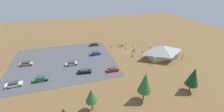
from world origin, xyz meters
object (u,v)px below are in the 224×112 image
at_px(bicycle_teal_yard_center, 126,44).
at_px(visitor_near_lot, 132,55).
at_px(bicycle_white_yard_right, 124,46).
at_px(car_blue_front_row, 95,53).
at_px(bicycle_orange_lone_east, 150,47).
at_px(car_green_far_end, 41,79).
at_px(car_maroon_aisle_side, 94,44).
at_px(bicycle_green_near_porch, 126,49).
at_px(car_tan_by_curb, 26,64).
at_px(visitor_at_bikes, 134,50).
at_px(visitor_crossing_yard, 134,49).
at_px(bicycle_purple_back_row, 120,47).
at_px(car_silver_inner_stall, 71,63).
at_px(pine_midwest, 193,77).
at_px(trash_bin, 122,46).
at_px(bicycle_blue_yard_front, 118,46).
at_px(bicycle_red_near_sign, 133,46).
at_px(car_white_mid_lot, 14,84).
at_px(lot_sign, 111,48).
at_px(bike_pavilion, 163,51).
at_px(car_black_second_row, 84,71).
at_px(pine_east, 91,95).
at_px(pine_far_east, 145,83).
at_px(car_red_near_entry, 112,69).

xyz_separation_m(bicycle_teal_yard_center, visitor_near_lot, (2.53, 13.78, 0.51)).
relative_size(bicycle_white_yard_right, car_blue_front_row, 0.38).
xyz_separation_m(bicycle_orange_lone_east, car_green_far_end, (47.41, 13.30, 0.38)).
bearing_deg(car_maroon_aisle_side, bicycle_orange_lone_east, 156.49).
xyz_separation_m(bicycle_green_near_porch, car_tan_by_curb, (42.02, 2.25, 0.42)).
height_order(visitor_at_bikes, visitor_crossing_yard, visitor_at_bikes).
bearing_deg(bicycle_purple_back_row, car_silver_inner_stall, 23.85).
bearing_deg(pine_midwest, trash_bin, -79.34).
height_order(pine_midwest, car_maroon_aisle_side, pine_midwest).
height_order(bicycle_orange_lone_east, bicycle_purple_back_row, bicycle_purple_back_row).
bearing_deg(visitor_crossing_yard, trash_bin, -65.09).
height_order(bicycle_blue_yard_front, bicycle_red_near_sign, bicycle_blue_yard_front).
bearing_deg(bicycle_teal_yard_center, car_white_mid_lot, 25.43).
xyz_separation_m(lot_sign, car_silver_inner_stall, (18.71, 8.60, -0.70)).
relative_size(trash_bin, car_green_far_end, 0.19).
height_order(lot_sign, bicycle_white_yard_right, lot_sign).
bearing_deg(bicycle_orange_lone_east, bicycle_green_near_porch, -6.35).
xyz_separation_m(bicycle_green_near_porch, bicycle_blue_yard_front, (2.08, -5.03, 0.04)).
xyz_separation_m(car_white_mid_lot, car_maroon_aisle_side, (-29.43, -25.03, -0.04)).
distance_m(bicycle_red_near_sign, car_white_mid_lot, 51.10).
distance_m(bike_pavilion, pine_midwest, 21.35).
bearing_deg(car_green_far_end, visitor_near_lot, -168.65).
relative_size(bike_pavilion, car_blue_front_row, 3.09).
distance_m(visitor_at_bikes, visitor_crossing_yard, 1.26).
relative_size(car_silver_inner_stall, car_black_second_row, 0.90).
bearing_deg(trash_bin, pine_east, 59.32).
xyz_separation_m(bicycle_orange_lone_east, car_black_second_row, (33.37, 12.81, 0.37)).
bearing_deg(car_black_second_row, bicycle_teal_yard_center, -139.37).
distance_m(pine_midwest, visitor_at_bikes, 29.77).
height_order(pine_east, car_blue_front_row, pine_east).
bearing_deg(visitor_near_lot, visitor_crossing_yard, -122.27).
height_order(pine_far_east, bicycle_purple_back_row, pine_far_east).
bearing_deg(bicycle_teal_yard_center, pine_far_east, 74.92).
height_order(pine_east, bicycle_orange_lone_east, pine_east).
height_order(bicycle_orange_lone_east, car_silver_inner_stall, car_silver_inner_stall).
relative_size(pine_midwest, visitor_at_bikes, 4.34).
bearing_deg(pine_midwest, bicycle_blue_yard_front, -76.94).
relative_size(trash_bin, car_maroon_aisle_side, 0.20).
bearing_deg(trash_bin, bicycle_purple_back_row, 38.36).
distance_m(bicycle_white_yard_right, car_maroon_aisle_side, 14.99).
xyz_separation_m(pine_east, bicycle_blue_yard_front, (-19.69, -36.52, -4.20)).
xyz_separation_m(pine_east, visitor_at_bikes, (-23.98, -27.96, -3.66)).
height_order(pine_midwest, bicycle_red_near_sign, pine_midwest).
height_order(pine_far_east, bicycle_teal_yard_center, pine_far_east).
xyz_separation_m(car_silver_inner_stall, visitor_at_bikes, (-27.70, -3.58, 0.22)).
height_order(bicycle_orange_lone_east, car_green_far_end, car_green_far_end).
distance_m(trash_bin, bicycle_blue_yard_front, 1.78).
height_order(bicycle_white_yard_right, bicycle_red_near_sign, bicycle_white_yard_right).
relative_size(car_tan_by_curb, car_silver_inner_stall, 1.10).
height_order(lot_sign, car_red_near_entry, lot_sign).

